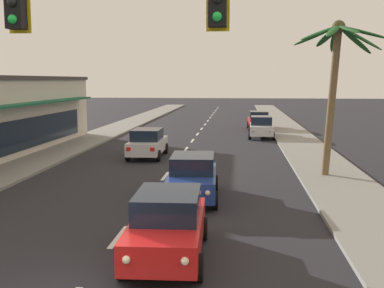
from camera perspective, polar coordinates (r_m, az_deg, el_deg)
name	(u,v)px	position (r m, az deg, el deg)	size (l,w,h in m)	color
sidewalk_right	(310,154)	(29.64, 14.08, -1.13)	(3.20, 110.00, 0.14)	gray
sidewalk_left	(62,150)	(31.39, -15.36, -0.69)	(3.20, 110.00, 0.14)	gray
lane_markings	(191,152)	(29.92, -0.10, -0.95)	(4.28, 89.94, 0.01)	silver
traffic_signal_mast	(226,41)	(8.61, 4.14, 12.33)	(11.23, 0.41, 7.16)	#2D2D33
sedan_lead_at_stop_bar	(168,224)	(12.27, -2.96, -9.64)	(2.06, 4.49, 1.68)	red
sedan_third_in_queue	(193,177)	(18.07, 0.07, -3.96)	(2.10, 4.51, 1.68)	navy
sedan_oncoming_far	(148,143)	(27.88, -5.37, 0.14)	(1.96, 4.46, 1.68)	silver
sedan_parked_nearest_kerb	(261,127)	(37.64, 8.33, 2.06)	(2.03, 4.48, 1.68)	silver
sedan_parked_mid_kerb	(259,120)	(43.58, 8.02, 2.83)	(2.03, 4.48, 1.68)	red
palm_right_second	(336,60)	(22.58, 17.00, 9.62)	(4.10, 4.23, 7.17)	brown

